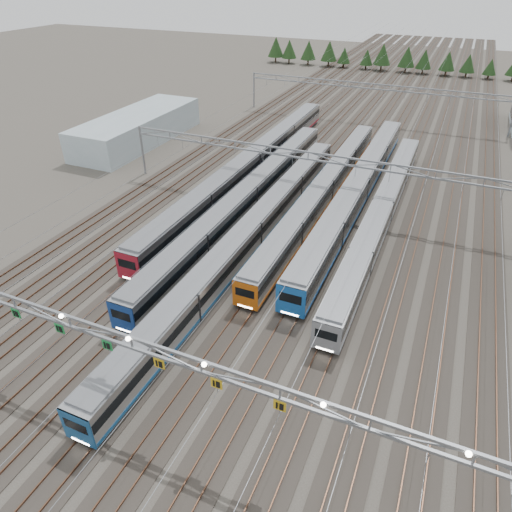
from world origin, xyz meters
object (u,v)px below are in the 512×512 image
at_px(gantry_near, 130,346).
at_px(gantry_far, 373,91).
at_px(train_f, 382,211).
at_px(train_e, 358,188).
at_px(west_shed, 138,128).
at_px(train_b, 248,197).
at_px(gantry_mid, 308,162).
at_px(train_d, 323,190).
at_px(train_a, 251,164).
at_px(train_c, 251,233).

distance_m(gantry_near, gantry_far, 85.12).
bearing_deg(train_f, gantry_near, -106.60).
xyz_separation_m(train_e, west_shed, (-45.21, 9.67, 0.44)).
height_order(train_b, west_shed, west_shed).
xyz_separation_m(gantry_mid, west_shed, (-38.46, 12.99, -3.69)).
xyz_separation_m(train_d, west_shed, (-40.71, 11.73, 0.63)).
bearing_deg(gantry_mid, train_a, 152.17).
distance_m(train_e, gantry_far, 42.42).
distance_m(train_a, west_shed, 28.11).
relative_size(train_c, train_e, 1.06).
distance_m(train_c, gantry_near, 26.31).
distance_m(gantry_near, west_shed, 65.69).
height_order(train_f, gantry_far, gantry_far).
distance_m(gantry_mid, gantry_far, 45.00).
xyz_separation_m(gantry_near, gantry_mid, (0.05, 40.12, -0.70)).
distance_m(train_c, train_d, 16.28).
xyz_separation_m(train_b, train_f, (18.00, 3.18, -0.08)).
bearing_deg(west_shed, train_d, -16.08).
height_order(train_a, west_shed, west_shed).
bearing_deg(west_shed, train_a, -14.54).
distance_m(train_d, gantry_near, 41.75).
relative_size(train_e, gantry_far, 1.02).
bearing_deg(gantry_far, train_b, -97.63).
relative_size(gantry_near, gantry_mid, 1.00).
distance_m(train_a, gantry_far, 40.86).
bearing_deg(train_d, train_b, -143.48).
bearing_deg(train_e, gantry_near, -98.89).
relative_size(train_b, gantry_mid, 1.00).
xyz_separation_m(train_e, gantry_mid, (-6.75, -3.32, 4.13)).
bearing_deg(gantry_near, train_e, 81.11).
distance_m(train_c, gantry_far, 59.59).
xyz_separation_m(train_b, gantry_far, (6.75, 50.40, 4.27)).
bearing_deg(train_b, gantry_mid, 38.67).
xyz_separation_m(train_c, train_d, (4.50, 15.65, -0.01)).
bearing_deg(gantry_near, train_f, 73.40).
bearing_deg(train_b, train_f, 10.02).
xyz_separation_m(train_b, train_e, (13.50, 8.73, 0.13)).
height_order(train_d, gantry_mid, gantry_mid).
height_order(gantry_mid, west_shed, gantry_mid).
relative_size(train_a, train_f, 1.24).
distance_m(train_f, gantry_mid, 12.26).
bearing_deg(train_e, train_b, -147.12).
bearing_deg(gantry_far, train_e, -80.80).
bearing_deg(train_a, train_b, -68.36).
height_order(train_a, gantry_far, gantry_far).
height_order(train_e, gantry_mid, gantry_mid).
xyz_separation_m(train_c, west_shed, (-36.21, 27.38, 0.62)).
bearing_deg(train_c, train_b, 116.60).
bearing_deg(train_c, west_shed, 142.90).
distance_m(train_b, gantry_far, 51.03).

